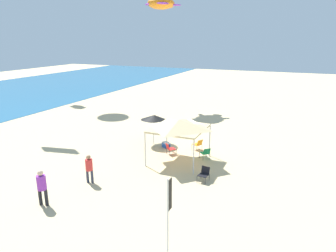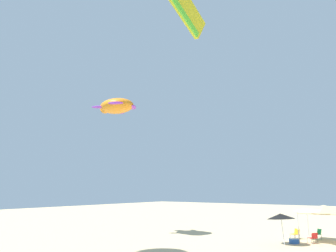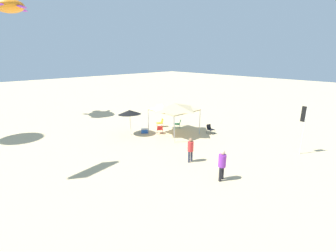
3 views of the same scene
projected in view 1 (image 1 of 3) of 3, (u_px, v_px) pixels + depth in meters
ground at (181, 154)px, 21.58m from camera, size 120.00×120.00×0.10m
canopy_tent at (179, 124)px, 19.61m from camera, size 3.43×3.30×2.82m
beach_umbrella at (154, 118)px, 23.10m from camera, size 2.06×2.04×2.34m
folding_chair_right_of_tent at (204, 173)px, 17.29m from camera, size 0.69×0.61×0.82m
folding_chair_near_cooler at (198, 144)px, 22.10m from camera, size 0.74×0.79×0.82m
folding_chair_left_of_tent at (206, 153)px, 20.42m from camera, size 0.81×0.81×0.82m
folding_chair_facing_ocean at (170, 148)px, 21.25m from camera, size 0.81×0.80×0.82m
cooler_box at (166, 145)px, 22.71m from camera, size 0.70×0.74×0.40m
banner_flag at (168, 218)px, 10.02m from camera, size 0.36×0.06×3.59m
person_watching_sky at (89, 167)px, 16.94m from camera, size 0.39×0.44×1.66m
person_near_umbrella at (42, 185)px, 14.60m from camera, size 0.44×0.48×1.84m
kite_turtle_orange at (162, 3)px, 33.59m from camera, size 4.32×3.81×1.36m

